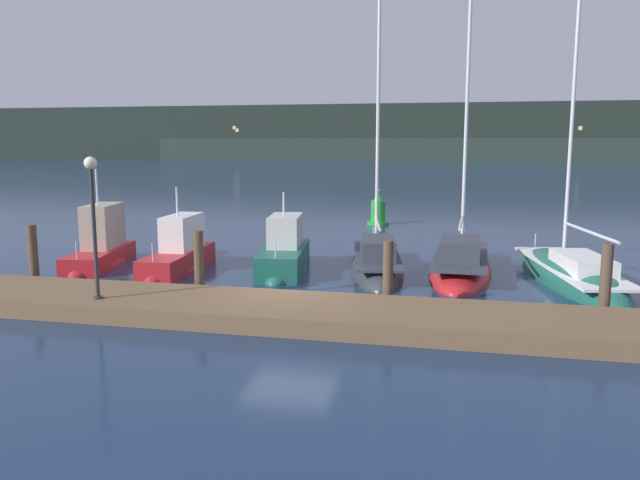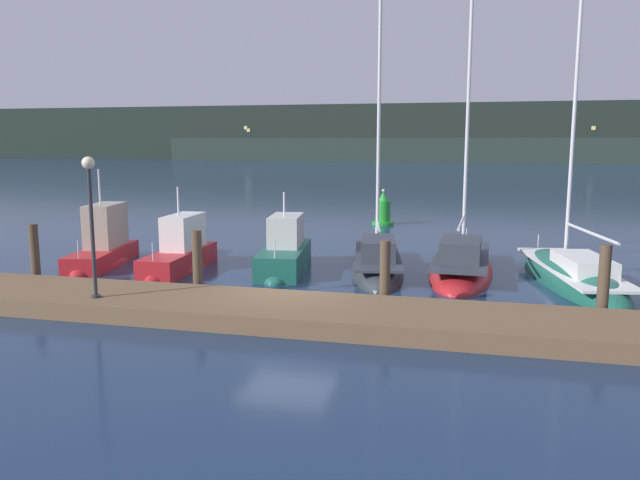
{
  "view_description": "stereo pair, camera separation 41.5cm",
  "coord_description": "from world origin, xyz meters",
  "px_view_note": "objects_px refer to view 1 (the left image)",
  "views": [
    {
      "loc": [
        4.49,
        -16.2,
        4.48
      ],
      "look_at": [
        0.0,
        3.83,
        1.2
      ],
      "focal_mm": 35.0,
      "sensor_mm": 36.0,
      "label": 1
    },
    {
      "loc": [
        4.89,
        -16.11,
        4.48
      ],
      "look_at": [
        0.0,
        3.83,
        1.2
      ],
      "focal_mm": 35.0,
      "sensor_mm": 36.0,
      "label": 2
    }
  ],
  "objects_px": {
    "channel_buoy": "(378,211)",
    "dock_lamppost": "(93,204)",
    "motorboat_berth_1": "(101,255)",
    "sailboat_berth_4": "(377,267)",
    "sailboat_berth_5": "(460,269)",
    "motorboat_berth_2": "(179,261)",
    "motorboat_berth_3": "(284,261)",
    "sailboat_berth_6": "(570,279)"
  },
  "relations": [
    {
      "from": "motorboat_berth_1",
      "to": "motorboat_berth_2",
      "type": "distance_m",
      "value": 3.16
    },
    {
      "from": "motorboat_berth_2",
      "to": "channel_buoy",
      "type": "distance_m",
      "value": 14.49
    },
    {
      "from": "sailboat_berth_6",
      "to": "dock_lamppost",
      "type": "distance_m",
      "value": 14.61
    },
    {
      "from": "channel_buoy",
      "to": "dock_lamppost",
      "type": "relative_size",
      "value": 0.53
    },
    {
      "from": "channel_buoy",
      "to": "dock_lamppost",
      "type": "xyz_separation_m",
      "value": [
        -4.77,
        -19.24,
        2.2
      ]
    },
    {
      "from": "motorboat_berth_1",
      "to": "motorboat_berth_3",
      "type": "xyz_separation_m",
      "value": [
        6.75,
        0.53,
        -0.06
      ]
    },
    {
      "from": "channel_buoy",
      "to": "motorboat_berth_3",
      "type": "bearing_deg",
      "value": -97.25
    },
    {
      "from": "sailboat_berth_5",
      "to": "dock_lamppost",
      "type": "height_order",
      "value": "sailboat_berth_5"
    },
    {
      "from": "motorboat_berth_2",
      "to": "sailboat_berth_4",
      "type": "relative_size",
      "value": 0.42
    },
    {
      "from": "motorboat_berth_1",
      "to": "sailboat_berth_4",
      "type": "height_order",
      "value": "sailboat_berth_4"
    },
    {
      "from": "motorboat_berth_2",
      "to": "channel_buoy",
      "type": "bearing_deg",
      "value": 68.86
    },
    {
      "from": "motorboat_berth_3",
      "to": "sailboat_berth_4",
      "type": "bearing_deg",
      "value": 12.76
    },
    {
      "from": "sailboat_berth_5",
      "to": "sailboat_berth_6",
      "type": "height_order",
      "value": "sailboat_berth_5"
    },
    {
      "from": "sailboat_berth_4",
      "to": "sailboat_berth_5",
      "type": "distance_m",
      "value": 2.86
    },
    {
      "from": "dock_lamppost",
      "to": "sailboat_berth_5",
      "type": "bearing_deg",
      "value": 39.06
    },
    {
      "from": "motorboat_berth_1",
      "to": "motorboat_berth_2",
      "type": "bearing_deg",
      "value": -3.66
    },
    {
      "from": "motorboat_berth_3",
      "to": "sailboat_berth_5",
      "type": "xyz_separation_m",
      "value": [
        5.99,
        0.96,
        -0.18
      ]
    },
    {
      "from": "sailboat_berth_5",
      "to": "channel_buoy",
      "type": "distance_m",
      "value": 12.62
    },
    {
      "from": "motorboat_berth_2",
      "to": "sailboat_berth_5",
      "type": "relative_size",
      "value": 0.42
    },
    {
      "from": "motorboat_berth_2",
      "to": "sailboat_berth_5",
      "type": "bearing_deg",
      "value": 9.99
    },
    {
      "from": "motorboat_berth_3",
      "to": "sailboat_berth_6",
      "type": "height_order",
      "value": "sailboat_berth_6"
    },
    {
      "from": "sailboat_berth_6",
      "to": "dock_lamppost",
      "type": "height_order",
      "value": "sailboat_berth_6"
    },
    {
      "from": "dock_lamppost",
      "to": "sailboat_berth_6",
      "type": "bearing_deg",
      "value": 28.66
    },
    {
      "from": "motorboat_berth_1",
      "to": "channel_buoy",
      "type": "distance_m",
      "value": 15.73
    },
    {
      "from": "sailboat_berth_5",
      "to": "sailboat_berth_4",
      "type": "bearing_deg",
      "value": -175.11
    },
    {
      "from": "motorboat_berth_3",
      "to": "sailboat_berth_5",
      "type": "relative_size",
      "value": 0.42
    },
    {
      "from": "motorboat_berth_2",
      "to": "sailboat_berth_4",
      "type": "xyz_separation_m",
      "value": [
        6.74,
        1.44,
        -0.18
      ]
    },
    {
      "from": "sailboat_berth_6",
      "to": "motorboat_berth_1",
      "type": "bearing_deg",
      "value": -176.64
    },
    {
      "from": "sailboat_berth_5",
      "to": "channel_buoy",
      "type": "height_order",
      "value": "sailboat_berth_5"
    },
    {
      "from": "motorboat_berth_1",
      "to": "motorboat_berth_3",
      "type": "relative_size",
      "value": 1.0
    },
    {
      "from": "sailboat_berth_4",
      "to": "dock_lamppost",
      "type": "xyz_separation_m",
      "value": [
        -6.29,
        -7.17,
        2.78
      ]
    },
    {
      "from": "sailboat_berth_4",
      "to": "channel_buoy",
      "type": "bearing_deg",
      "value": 97.15
    },
    {
      "from": "sailboat_berth_5",
      "to": "dock_lamppost",
      "type": "distance_m",
      "value": 12.08
    },
    {
      "from": "sailboat_berth_4",
      "to": "sailboat_berth_6",
      "type": "bearing_deg",
      "value": -2.68
    },
    {
      "from": "sailboat_berth_5",
      "to": "channel_buoy",
      "type": "relative_size",
      "value": 5.9
    },
    {
      "from": "motorboat_berth_3",
      "to": "sailboat_berth_4",
      "type": "xyz_separation_m",
      "value": [
        3.14,
        0.71,
        -0.2
      ]
    },
    {
      "from": "sailboat_berth_6",
      "to": "dock_lamppost",
      "type": "bearing_deg",
      "value": -151.34
    },
    {
      "from": "sailboat_berth_6",
      "to": "channel_buoy",
      "type": "height_order",
      "value": "sailboat_berth_6"
    },
    {
      "from": "motorboat_berth_2",
      "to": "sailboat_berth_4",
      "type": "bearing_deg",
      "value": 12.1
    },
    {
      "from": "sailboat_berth_6",
      "to": "sailboat_berth_4",
      "type": "bearing_deg",
      "value": 177.32
    },
    {
      "from": "sailboat_berth_6",
      "to": "dock_lamppost",
      "type": "xyz_separation_m",
      "value": [
        -12.58,
        -6.88,
        2.83
      ]
    },
    {
      "from": "motorboat_berth_1",
      "to": "channel_buoy",
      "type": "bearing_deg",
      "value": 57.81
    }
  ]
}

